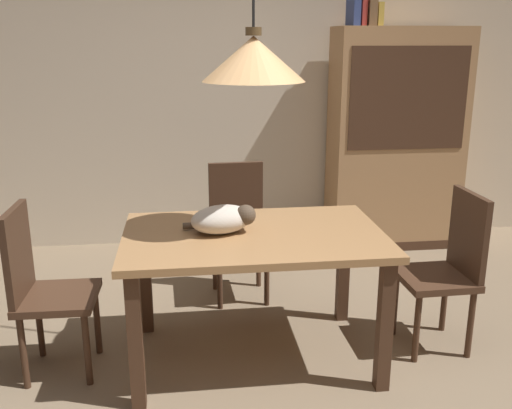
% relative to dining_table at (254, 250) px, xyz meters
% --- Properties ---
extents(back_wall, '(6.40, 0.10, 2.90)m').
position_rel_dining_table_xyz_m(back_wall, '(0.06, 2.08, 0.80)').
color(back_wall, beige).
rests_on(back_wall, ground).
extents(dining_table, '(1.40, 0.90, 0.75)m').
position_rel_dining_table_xyz_m(dining_table, '(0.00, 0.00, 0.00)').
color(dining_table, '#A87A4C').
rests_on(dining_table, ground).
extents(chair_right_side, '(0.41, 0.41, 0.93)m').
position_rel_dining_table_xyz_m(chair_right_side, '(1.13, 0.00, -0.14)').
color(chair_right_side, '#472D1E').
rests_on(chair_right_side, ground).
extents(chair_far_back, '(0.42, 0.42, 0.93)m').
position_rel_dining_table_xyz_m(chair_far_back, '(-0.00, 0.88, -0.14)').
color(chair_far_back, '#472D1E').
rests_on(chair_far_back, ground).
extents(chair_left_side, '(0.41, 0.41, 0.93)m').
position_rel_dining_table_xyz_m(chair_left_side, '(-1.13, 0.00, -0.14)').
color(chair_left_side, '#472D1E').
rests_on(chair_left_side, ground).
extents(cat_sleeping, '(0.40, 0.31, 0.16)m').
position_rel_dining_table_xyz_m(cat_sleeping, '(-0.16, 0.03, 0.18)').
color(cat_sleeping, beige).
rests_on(cat_sleeping, dining_table).
extents(pendant_lamp, '(0.52, 0.52, 1.30)m').
position_rel_dining_table_xyz_m(pendant_lamp, '(-0.00, 0.00, 1.01)').
color(pendant_lamp, '#E0A86B').
extents(hutch_bookcase, '(1.12, 0.45, 1.85)m').
position_rel_dining_table_xyz_m(hutch_bookcase, '(1.43, 1.75, 0.24)').
color(hutch_bookcase, tan).
rests_on(hutch_bookcase, ground).
extents(book_blue_wide, '(0.06, 0.24, 0.24)m').
position_rel_dining_table_xyz_m(book_blue_wide, '(1.01, 1.75, 1.32)').
color(book_blue_wide, '#384C93').
rests_on(book_blue_wide, hutch_bookcase).
extents(book_red_tall, '(0.04, 0.22, 0.28)m').
position_rel_dining_table_xyz_m(book_red_tall, '(1.07, 1.75, 1.34)').
color(book_red_tall, '#B73833').
rests_on(book_red_tall, hutch_bookcase).
extents(book_brown_thick, '(0.06, 0.24, 0.22)m').
position_rel_dining_table_xyz_m(book_brown_thick, '(1.14, 1.75, 1.31)').
color(book_brown_thick, brown).
rests_on(book_brown_thick, hutch_bookcase).
extents(book_yellow_short, '(0.04, 0.20, 0.18)m').
position_rel_dining_table_xyz_m(book_yellow_short, '(1.21, 1.75, 1.29)').
color(book_yellow_short, gold).
rests_on(book_yellow_short, hutch_bookcase).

